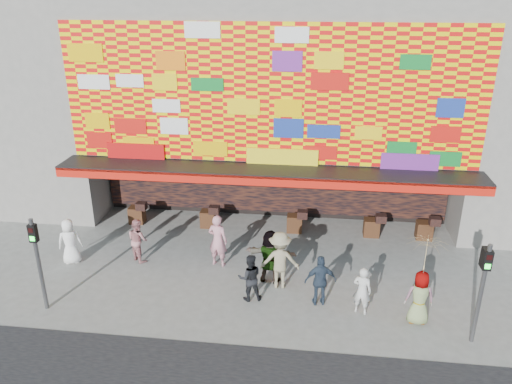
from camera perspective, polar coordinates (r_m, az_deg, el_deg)
ground at (r=16.17m, az=-0.08°, el=-11.62°), size 90.00×90.00×0.00m
shop_building at (r=21.89m, az=2.64°, el=12.31°), size 15.20×9.40×10.00m
signal_left at (r=15.90m, az=-23.73°, el=-6.54°), size 0.22×0.20×3.00m
signal_right at (r=14.54m, az=24.49°, el=-9.46°), size 0.22×0.20×3.00m
ped_a at (r=18.65m, az=-20.50°, el=-5.31°), size 0.95×0.78×1.66m
ped_b at (r=17.33m, az=-4.39°, el=-5.54°), size 0.78×0.60×1.90m
ped_c at (r=15.55m, az=-0.71°, el=-9.75°), size 0.87×0.75×1.54m
ped_d at (r=16.08m, az=2.75°, el=-7.78°), size 1.31×0.83×1.94m
ped_e at (r=15.43m, az=7.38°, el=-10.01°), size 1.03×0.58×1.65m
ped_f at (r=16.38m, az=1.60°, el=-7.39°), size 1.75×0.73×1.83m
ped_g at (r=15.28m, az=18.19°, el=-11.41°), size 0.82×0.54×1.66m
ped_h at (r=15.30m, az=12.02°, el=-10.95°), size 0.64×0.52×1.52m
ped_i at (r=18.15m, az=-13.34°, el=-5.34°), size 0.97×0.95×1.58m
parasol at (r=14.58m, az=18.85°, el=-6.83°), size 1.29×1.31×1.99m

